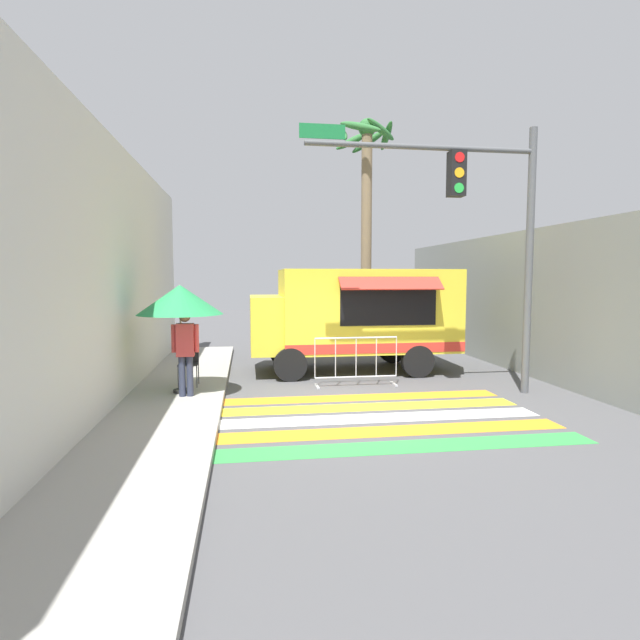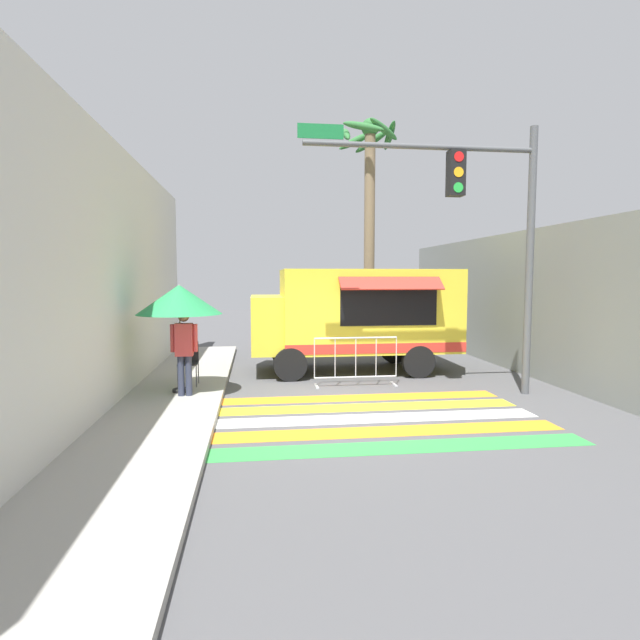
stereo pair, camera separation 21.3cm
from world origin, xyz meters
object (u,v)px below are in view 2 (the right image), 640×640
Objects in this scene: traffic_signal_pole at (484,212)px; patio_umbrella at (179,300)px; food_truck at (352,313)px; palm_tree at (369,196)px; vendor_person at (184,347)px; barricade_front at (356,362)px; folding_chair at (189,359)px.

traffic_signal_pole is 6.46m from patio_umbrella.
palm_tree is at bearing 71.62° from food_truck.
food_truck is 3.10× the size of vendor_person.
vendor_person reaches higher than barricade_front.
food_truck is at bearing -108.38° from palm_tree.
patio_umbrella is 1.00m from vendor_person.
folding_chair is 0.12× the size of palm_tree.
food_truck is 4.76m from patio_umbrella.
folding_chair is at bearing -155.80° from food_truck.
patio_umbrella is 9.08m from palm_tree.
barricade_front is (-0.26, -1.82, -0.99)m from food_truck.
food_truck reaches higher than vendor_person.
traffic_signal_pole reaches higher than folding_chair.
vendor_person is 9.63m from palm_tree.
patio_umbrella reaches higher than folding_chair.
vendor_person is at bearing -71.50° from folding_chair.
vendor_person is 0.89× the size of barricade_front.
patio_umbrella is 2.35× the size of folding_chair.
vendor_person is (0.06, -1.04, 0.40)m from folding_chair.
food_truck is 4.86m from vendor_person.
vendor_person is at bearing -164.52° from barricade_front.
palm_tree is (1.61, 5.90, 4.69)m from barricade_front.
patio_umbrella is at bearing -129.50° from palm_tree.
food_truck is 4.34m from traffic_signal_pole.
patio_umbrella is at bearing -148.57° from food_truck.
traffic_signal_pole reaches higher than patio_umbrella.
patio_umbrella is at bearing -170.21° from barricade_front.
barricade_front is at bearing -98.10° from food_truck.
food_truck is 2.75× the size of barricade_front.
barricade_front is at bearing 9.79° from patio_umbrella.
palm_tree reaches higher than vendor_person.
barricade_front is at bearing 153.04° from traffic_signal_pole.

